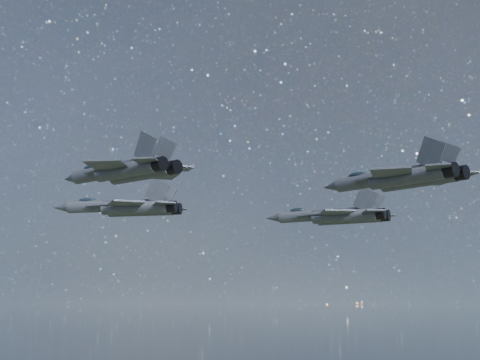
% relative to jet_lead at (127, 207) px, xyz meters
% --- Properties ---
extents(jet_lead, '(17.48, 12.01, 4.39)m').
position_rel_jet_lead_xyz_m(jet_lead, '(0.00, 0.00, 0.00)').
color(jet_lead, '#373B44').
extents(jet_left, '(17.04, 12.03, 4.31)m').
position_rel_jet_lead_xyz_m(jet_left, '(23.04, 12.13, -0.80)').
color(jet_left, '#373B44').
extents(jet_right, '(15.52, 10.54, 3.90)m').
position_rel_jet_lead_xyz_m(jet_right, '(11.65, -18.41, 0.23)').
color(jet_right, '#373B44').
extents(jet_slot, '(16.37, 10.77, 4.20)m').
position_rel_jet_lead_xyz_m(jet_slot, '(34.19, -5.39, 0.15)').
color(jet_slot, '#373B44').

